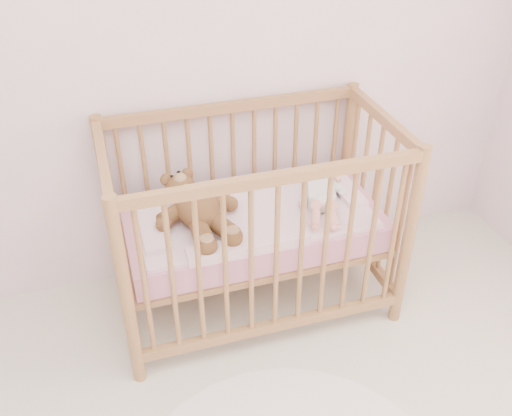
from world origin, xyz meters
name	(u,v)px	position (x,y,z in m)	size (l,w,h in m)	color
wall_back	(144,31)	(0.00, 2.00, 1.35)	(4.00, 0.02, 2.70)	silver
crib	(253,223)	(0.38, 1.60, 0.50)	(1.36, 0.76, 1.00)	#B07C4A
mattress	(253,225)	(0.38, 1.60, 0.49)	(1.22, 0.62, 0.13)	#CD7F98
blanket	(253,213)	(0.38, 1.60, 0.56)	(1.10, 0.58, 0.06)	#F0A5B5
baby	(321,190)	(0.72, 1.58, 0.64)	(0.24, 0.50, 0.12)	white
teddy_bear	(198,210)	(0.11, 1.58, 0.65)	(0.42, 0.60, 0.17)	brown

